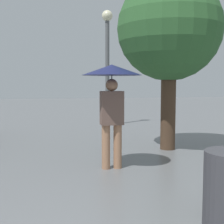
% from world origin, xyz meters
% --- Properties ---
extents(pedestrian, '(1.00, 1.00, 1.75)m').
position_xyz_m(pedestrian, '(0.55, 4.18, 1.40)').
color(pedestrian, '#9E7051').
rests_on(pedestrian, ground_plane).
extents(tree, '(2.24, 2.24, 3.74)m').
position_xyz_m(tree, '(2.09, 5.46, 2.59)').
color(tree, '#473323').
rests_on(tree, ground_plane).
extents(street_lamp, '(0.37, 0.37, 3.90)m').
position_xyz_m(street_lamp, '(1.58, 9.60, 2.58)').
color(street_lamp, '#515456').
rests_on(street_lamp, ground_plane).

